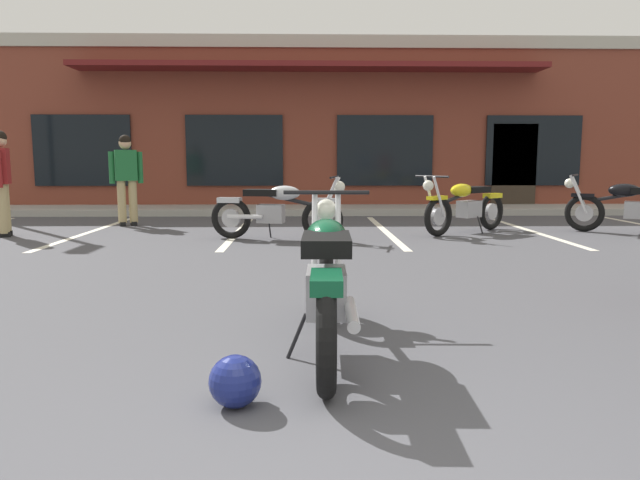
{
  "coord_description": "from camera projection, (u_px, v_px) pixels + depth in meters",
  "views": [
    {
      "loc": [
        -0.11,
        -1.58,
        1.2
      ],
      "look_at": [
        0.01,
        3.24,
        0.55
      ],
      "focal_mm": 32.96,
      "sensor_mm": 36.0,
      "label": 1
    }
  ],
  "objects": [
    {
      "name": "ground_plane",
      "position": [
        318.0,
        288.0,
        5.6
      ],
      "size": [
        80.0,
        80.0,
        0.0
      ],
      "primitive_type": "plane",
      "color": "#47474C"
    },
    {
      "name": "painted_stall_lines",
      "position": [
        312.0,
        231.0,
        10.16
      ],
      "size": [
        12.72,
        4.8,
        0.01
      ],
      "color": "silver",
      "rests_on": "ground_plane"
    },
    {
      "name": "motorcycle_silver_naked",
      "position": [
        465.0,
        206.0,
        9.78
      ],
      "size": [
        1.78,
        1.5,
        0.98
      ],
      "color": "black",
      "rests_on": "ground_plane"
    },
    {
      "name": "brick_storefront_building",
      "position": [
        309.0,
        130.0,
        16.92
      ],
      "size": [
        18.28,
        6.4,
        4.18
      ],
      "color": "brown",
      "rests_on": "ground_plane"
    },
    {
      "name": "motorcycle_blue_standard",
      "position": [
        631.0,
        206.0,
        9.66
      ],
      "size": [
        1.87,
        1.34,
        0.98
      ],
      "color": "black",
      "rests_on": "ground_plane"
    },
    {
      "name": "person_in_black_shirt",
      "position": [
        126.0,
        175.0,
        10.8
      ],
      "size": [
        0.6,
        0.37,
        1.68
      ],
      "color": "black",
      "rests_on": "ground_plane"
    },
    {
      "name": "helmet_on_pavement",
      "position": [
        235.0,
        381.0,
        2.87
      ],
      "size": [
        0.26,
        0.26,
        0.26
      ],
      "color": "navy",
      "rests_on": "ground_plane"
    },
    {
      "name": "motorcycle_foreground_classic",
      "position": [
        327.0,
        279.0,
        3.71
      ],
      "size": [
        0.66,
        2.11,
        0.98
      ],
      "color": "black",
      "rests_on": "ground_plane"
    },
    {
      "name": "motorcycle_red_sportbike",
      "position": [
        277.0,
        210.0,
        8.95
      ],
      "size": [
        2.09,
        0.79,
        0.98
      ],
      "color": "black",
      "rests_on": "ground_plane"
    },
    {
      "name": "person_by_back_row",
      "position": [
        2.0,
        177.0,
        9.28
      ],
      "size": [
        0.36,
        0.6,
        1.68
      ],
      "color": "black",
      "rests_on": "ground_plane"
    },
    {
      "name": "sidewalk_kerb",
      "position": [
        310.0,
        210.0,
        13.72
      ],
      "size": [
        22.0,
        1.8,
        0.14
      ],
      "primitive_type": "cube",
      "color": "#A8A59E",
      "rests_on": "ground_plane"
    }
  ]
}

